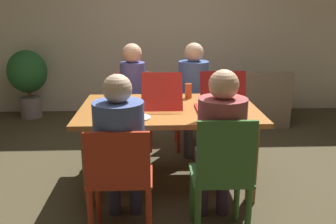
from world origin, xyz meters
TOP-DOWN VIEW (x-y plane):
  - ground_plane at (0.00, 0.00)m, footprint 20.00×20.00m
  - back_wall at (0.00, 2.66)m, footprint 7.28×0.12m
  - dining_table at (0.00, 0.00)m, footprint 1.63×1.09m
  - chair_0 at (-0.38, 1.02)m, footprint 0.45×0.42m
  - person_0 at (-0.38, 0.87)m, footprint 0.29×0.52m
  - chair_1 at (-0.38, -0.95)m, footprint 0.45×0.39m
  - person_1 at (-0.38, -0.82)m, footprint 0.35×0.52m
  - chair_2 at (0.33, 1.00)m, footprint 0.43×0.46m
  - person_2 at (0.33, 0.86)m, footprint 0.35×0.57m
  - chair_3 at (0.33, -0.96)m, footprint 0.41×0.40m
  - person_3 at (0.33, -0.83)m, footprint 0.34×0.49m
  - pizza_box_0 at (-0.06, 0.09)m, footprint 0.36×0.56m
  - pizza_box_1 at (0.43, -0.19)m, footprint 0.38×0.46m
  - plate_0 at (0.64, 0.22)m, footprint 0.23×0.23m
  - plate_1 at (-0.57, -0.00)m, footprint 0.25×0.25m
  - plate_2 at (-0.26, -0.35)m, footprint 0.20×0.20m
  - drinking_glass_0 at (0.22, 0.35)m, footprint 0.07×0.07m
  - drinking_glass_1 at (-0.44, 0.44)m, footprint 0.06×0.06m
  - drinking_glass_2 at (-0.43, -0.25)m, footprint 0.07×0.07m
  - drinking_glass_3 at (-0.47, -0.43)m, footprint 0.06×0.06m
  - couch at (0.91, 1.95)m, footprint 1.73×0.92m
  - potted_plant at (-2.04, 2.27)m, footprint 0.58×0.58m

SIDE VIEW (x-z plane):
  - ground_plane at x=0.00m, z-range 0.00..0.00m
  - couch at x=0.91m, z-range -0.12..0.66m
  - chair_1 at x=-0.38m, z-range 0.06..0.93m
  - chair_2 at x=0.33m, z-range 0.07..0.94m
  - chair_3 at x=0.33m, z-range 0.03..0.97m
  - chair_0 at x=-0.38m, z-range 0.07..0.96m
  - potted_plant at x=-2.04m, z-range 0.13..1.16m
  - dining_table at x=0.00m, z-range 0.29..1.04m
  - person_1 at x=-0.38m, z-range 0.11..1.33m
  - person_3 at x=0.33m, z-range 0.12..1.35m
  - person_0 at x=-0.38m, z-range 0.11..1.36m
  - person_2 at x=0.33m, z-range 0.11..1.37m
  - plate_0 at x=0.64m, z-range 0.75..0.76m
  - plate_2 at x=-0.26m, z-range 0.74..0.77m
  - plate_1 at x=-0.57m, z-range 0.74..0.77m
  - pizza_box_0 at x=-0.06m, z-range 0.63..0.96m
  - drinking_glass_3 at x=-0.47m, z-range 0.75..0.85m
  - pizza_box_1 at x=0.43m, z-range 0.61..1.00m
  - drinking_glass_1 at x=-0.44m, z-range 0.75..0.87m
  - drinking_glass_2 at x=-0.43m, z-range 0.75..0.88m
  - drinking_glass_0 at x=0.22m, z-range 0.75..0.90m
  - back_wall at x=0.00m, z-range 0.00..2.95m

